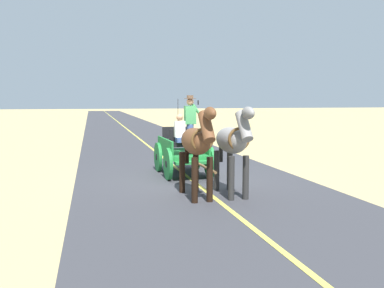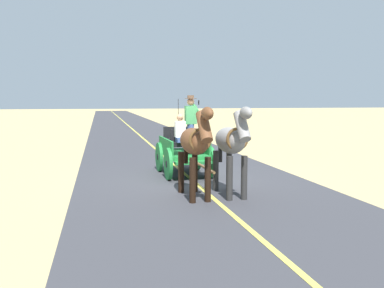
{
  "view_description": "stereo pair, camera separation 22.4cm",
  "coord_description": "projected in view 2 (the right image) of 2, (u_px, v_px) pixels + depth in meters",
  "views": [
    {
      "loc": [
        2.85,
        11.69,
        2.35
      ],
      "look_at": [
        0.05,
        0.54,
        1.1
      ],
      "focal_mm": 37.72,
      "sensor_mm": 36.0,
      "label": 1
    },
    {
      "loc": [
        2.63,
        11.74,
        2.35
      ],
      "look_at": [
        0.05,
        0.54,
        1.1
      ],
      "focal_mm": 37.72,
      "sensor_mm": 36.0,
      "label": 2
    }
  ],
  "objects": [
    {
      "name": "ground_plane",
      "position": [
        189.0,
        178.0,
        12.21
      ],
      "size": [
        200.0,
        200.0,
        0.0
      ],
      "primitive_type": "plane",
      "color": "tan"
    },
    {
      "name": "road_surface",
      "position": [
        189.0,
        178.0,
        12.21
      ],
      "size": [
        6.68,
        160.0,
        0.01
      ],
      "primitive_type": "cube",
      "color": "#38383D",
      "rests_on": "ground"
    },
    {
      "name": "road_centre_stripe",
      "position": [
        189.0,
        178.0,
        12.21
      ],
      "size": [
        0.12,
        160.0,
        0.0
      ],
      "primitive_type": "cube",
      "color": "#DBCC4C",
      "rests_on": "road_surface"
    },
    {
      "name": "horse_drawn_carriage",
      "position": [
        184.0,
        149.0,
        12.67
      ],
      "size": [
        1.47,
        4.51,
        2.5
      ],
      "color": "#1E7233",
      "rests_on": "ground"
    },
    {
      "name": "horse_near_side",
      "position": [
        231.0,
        143.0,
        9.82
      ],
      "size": [
        0.58,
        2.13,
        2.21
      ],
      "color": "gray",
      "rests_on": "ground"
    },
    {
      "name": "horse_off_side",
      "position": [
        195.0,
        144.0,
        9.59
      ],
      "size": [
        0.63,
        2.13,
        2.21
      ],
      "color": "brown",
      "rests_on": "ground"
    }
  ]
}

